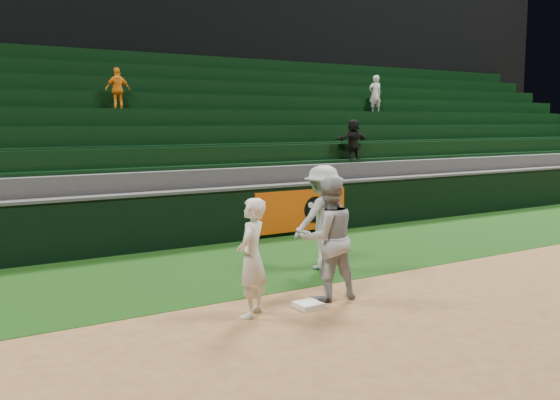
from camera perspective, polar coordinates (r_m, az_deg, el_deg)
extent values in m
plane|color=brown|center=(9.56, 4.08, -9.49)|extent=(70.00, 70.00, 0.00)
cube|color=black|center=(12.02, -4.51, -6.00)|extent=(36.00, 4.20, 0.01)
cube|color=black|center=(25.60, -20.49, 14.04)|extent=(40.00, 12.00, 12.00)
cube|color=white|center=(9.37, 2.61, -9.57)|extent=(0.36, 0.36, 0.08)
imported|color=white|center=(8.79, -2.61, -5.29)|extent=(0.73, 0.71, 1.69)
imported|color=#979BA1|center=(9.63, 4.39, -3.53)|extent=(1.03, 0.86, 1.91)
imported|color=#A7AAB5|center=(11.61, 3.98, -1.59)|extent=(1.29, 0.80, 1.93)
cube|color=black|center=(13.85, -8.81, -1.80)|extent=(36.00, 0.35, 1.20)
cube|color=#D84C0A|center=(15.13, 1.94, -0.96)|extent=(2.60, 0.05, 1.00)
cylinder|color=black|center=(15.34, 3.24, -0.86)|extent=(0.64, 0.02, 0.64)
cylinder|color=white|center=(15.22, 2.82, -0.46)|extent=(0.14, 0.02, 0.14)
cube|color=#424244|center=(13.77, -8.86, 0.75)|extent=(36.00, 0.40, 0.06)
cube|color=#38383B|center=(14.48, -9.98, -0.53)|extent=(36.00, 0.85, 1.65)
cube|color=black|center=(14.62, -10.46, 3.76)|extent=(36.00, 0.14, 0.50)
cube|color=black|center=(14.47, -10.18, 2.90)|extent=(36.00, 0.45, 0.08)
cube|color=#38383B|center=(15.24, -11.23, 0.67)|extent=(36.00, 0.85, 2.10)
cube|color=black|center=(15.39, -11.69, 5.57)|extent=(36.00, 0.14, 0.50)
cube|color=black|center=(15.24, -11.44, 4.77)|extent=(36.00, 0.45, 0.08)
cube|color=#38383B|center=(16.01, -12.35, 1.76)|extent=(36.00, 0.85, 2.55)
cube|color=black|center=(16.18, -12.81, 7.21)|extent=(36.00, 0.14, 0.50)
cube|color=black|center=(16.02, -12.58, 6.47)|extent=(36.00, 0.45, 0.08)
cube|color=#38383B|center=(16.79, -13.37, 2.74)|extent=(36.00, 0.85, 3.00)
cube|color=black|center=(16.99, -13.83, 8.69)|extent=(36.00, 0.14, 0.50)
cube|color=black|center=(16.83, -13.62, 7.99)|extent=(36.00, 0.45, 0.08)
cube|color=#38383B|center=(17.58, -14.31, 3.64)|extent=(36.00, 0.85, 3.45)
cube|color=black|center=(17.82, -14.77, 10.03)|extent=(36.00, 0.14, 0.50)
cube|color=black|center=(17.64, -14.57, 9.38)|extent=(36.00, 0.45, 0.08)
cube|color=#38383B|center=(18.37, -15.16, 4.46)|extent=(36.00, 0.85, 3.90)
cube|color=black|center=(18.65, -15.63, 11.25)|extent=(36.00, 0.14, 0.50)
cube|color=black|center=(18.48, -15.45, 10.64)|extent=(36.00, 0.45, 0.08)
cube|color=#38383B|center=(19.18, -15.95, 5.21)|extent=(36.00, 0.85, 4.35)
cube|color=black|center=(19.50, -16.42, 12.36)|extent=(36.00, 0.14, 0.50)
cube|color=black|center=(19.32, -16.25, 11.79)|extent=(36.00, 0.45, 0.08)
imported|color=orange|center=(16.62, -14.61, 9.75)|extent=(0.67, 0.33, 1.11)
imported|color=black|center=(17.07, 6.71, 5.43)|extent=(1.10, 0.39, 1.17)
imported|color=silver|center=(20.94, 8.70, 9.52)|extent=(0.49, 0.36, 1.25)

